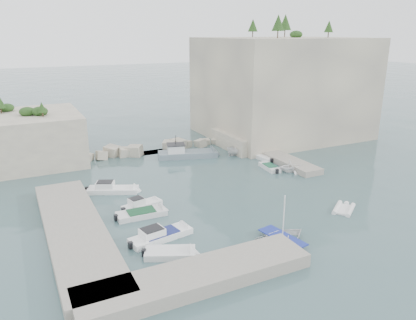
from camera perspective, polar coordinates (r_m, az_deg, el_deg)
name	(u,v)px	position (r m, az deg, el deg)	size (l,w,h in m)	color
ground	(232,200)	(45.49, 3.36, -5.66)	(400.00, 400.00, 0.00)	#3F5C5F
cliff_east	(282,87)	(74.30, 10.32, 10.02)	(26.00, 22.00, 17.00)	beige
cliff_terrace	(247,140)	(66.07, 5.52, 2.88)	(8.00, 10.00, 2.50)	beige
outcrop_west	(21,139)	(62.92, -24.78, 2.69)	(16.00, 14.00, 7.00)	beige
quay_west	(75,231)	(39.48, -18.18, -9.48)	(5.00, 24.00, 1.10)	#9E9689
quay_south	(198,277)	(31.35, -1.48, -16.08)	(18.00, 4.00, 1.10)	#9E9689
ledge_east	(278,157)	(60.21, 9.89, 0.39)	(3.00, 16.00, 0.80)	#9E9689
breakwater	(157,147)	(63.89, -7.18, 1.80)	(28.00, 3.00, 1.40)	beige
motorboat_a	(113,192)	(48.92, -13.20, -4.40)	(6.40, 1.91, 1.40)	white
motorboat_b	(142,208)	(44.09, -9.24, -6.65)	(4.71, 1.54, 1.40)	white
motorboat_c	(142,216)	(42.22, -9.33, -7.79)	(5.49, 2.00, 0.70)	silver
motorboat_d	(161,239)	(37.71, -6.62, -10.93)	(6.40, 1.90, 1.40)	white
motorboat_e	(170,256)	(35.03, -5.34, -13.28)	(4.62, 1.89, 0.70)	silver
rowboat	(282,242)	(37.51, 10.40, -11.28)	(3.62, 5.06, 1.05)	white
inflatable_dinghy	(344,210)	(45.24, 18.53, -6.74)	(3.54, 1.72, 0.44)	white
tender_east_a	(290,172)	(55.57, 11.50, -1.61)	(2.94, 3.41, 1.80)	white
tender_east_b	(269,169)	(56.03, 8.63, -1.28)	(4.26, 1.45, 0.70)	silver
tender_east_c	(263,159)	(60.30, 7.68, 0.13)	(4.32, 1.40, 0.70)	white
tender_east_d	(240,155)	(62.14, 4.51, 0.76)	(1.72, 4.57, 1.76)	silver
work_boat	(188,157)	(60.90, -2.89, 0.44)	(9.55, 2.82, 2.20)	slate
rowboat_mast	(284,215)	(36.33, 10.62, -7.65)	(0.10, 0.10, 4.20)	white
vegetation	(255,32)	(71.93, 6.57, 17.47)	(53.48, 13.88, 13.40)	#1E4219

